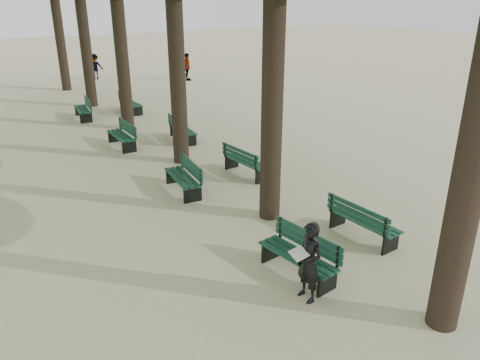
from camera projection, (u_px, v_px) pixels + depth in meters
ground at (300, 294)px, 8.92m from camera, size 120.00×120.00×0.00m
bench_left_0 at (297, 263)px, 9.41m from camera, size 0.76×1.85×0.92m
bench_left_1 at (183, 183)px, 13.37m from camera, size 0.80×1.86×0.92m
bench_left_2 at (122, 140)px, 17.25m from camera, size 0.59×1.81×0.92m
bench_left_3 at (83, 113)px, 21.11m from camera, size 0.80×1.86×0.92m
bench_right_0 at (363, 228)px, 10.84m from camera, size 0.65×1.82×0.92m
bench_right_1 at (247, 167)px, 14.60m from camera, size 0.69×1.83×0.92m
bench_right_2 at (183, 134)px, 18.02m from camera, size 0.80×1.86×0.92m
bench_right_3 at (131, 107)px, 22.25m from camera, size 0.58×1.80×0.92m
man_with_map at (309, 262)px, 8.49m from camera, size 0.60×0.63×1.57m
pedestrian_c at (187, 67)px, 30.14m from camera, size 0.76×1.07×1.74m
pedestrian_b at (95, 67)px, 30.60m from camera, size 1.07×0.38×1.62m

